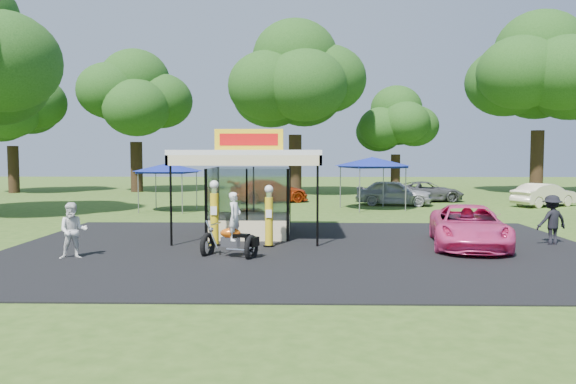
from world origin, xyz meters
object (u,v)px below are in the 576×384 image
(motorcycle, at_px, (233,232))
(bg_car_d, at_px, (427,191))
(bg_car_e, at_px, (544,195))
(kiosk_car, at_px, (255,218))
(gas_pump_right, at_px, (269,218))
(spectator_west, at_px, (73,231))
(bg_car_b, at_px, (269,191))
(gas_station_kiosk, at_px, (250,191))
(gas_pump_left, at_px, (214,215))
(tent_west, at_px, (168,168))
(tent_east, at_px, (372,162))
(bg_car_c, at_px, (394,193))
(pink_sedan, at_px, (468,227))
(spectator_east_a, at_px, (552,220))

(motorcycle, height_order, bg_car_d, motorcycle)
(bg_car_d, xyz_separation_m, bg_car_e, (6.40, -3.37, 0.03))
(bg_car_e, bearing_deg, kiosk_car, 94.17)
(gas_pump_right, xyz_separation_m, spectator_west, (-5.92, -2.24, -0.16))
(bg_car_b, bearing_deg, gas_station_kiosk, 157.52)
(gas_pump_left, xyz_separation_m, spectator_west, (-4.00, -2.43, -0.24))
(gas_station_kiosk, height_order, tent_west, gas_station_kiosk)
(motorcycle, xyz_separation_m, tent_east, (6.27, 15.29, 1.92))
(gas_pump_right, distance_m, tent_west, 13.70)
(bg_car_c, bearing_deg, gas_station_kiosk, 163.18)
(kiosk_car, distance_m, tent_east, 10.71)
(bg_car_b, bearing_deg, pink_sedan, -178.49)
(bg_car_d, xyz_separation_m, tent_east, (-4.37, -5.34, 2.07))
(gas_station_kiosk, xyz_separation_m, tent_east, (6.13, 10.69, 0.97))
(gas_station_kiosk, distance_m, tent_east, 12.36)
(motorcycle, relative_size, pink_sedan, 0.41)
(gas_station_kiosk, bearing_deg, bg_car_b, 90.34)
(bg_car_d, bearing_deg, motorcycle, 148.56)
(gas_pump_left, xyz_separation_m, kiosk_car, (1.05, 4.65, -0.63))
(spectator_west, bearing_deg, bg_car_b, 58.08)
(kiosk_car, xyz_separation_m, spectator_west, (-5.05, -7.08, 0.40))
(gas_station_kiosk, bearing_deg, motorcycle, -91.84)
(kiosk_car, xyz_separation_m, tent_east, (6.13, 8.49, 2.27))
(gas_pump_left, distance_m, motorcycle, 2.35)
(spectator_east_a, height_order, bg_car_d, spectator_east_a)
(bg_car_e, xyz_separation_m, tent_west, (-22.37, -3.23, 1.74))
(pink_sedan, distance_m, spectator_west, 13.07)
(pink_sedan, distance_m, tent_west, 17.88)
(motorcycle, bearing_deg, spectator_east_a, 31.92)
(gas_station_kiosk, xyz_separation_m, bg_car_b, (-0.09, 14.98, -1.02))
(pink_sedan, height_order, bg_car_e, pink_sedan)
(tent_west, relative_size, tent_east, 0.89)
(gas_station_kiosk, distance_m, pink_sedan, 8.23)
(gas_pump_right, distance_m, tent_east, 14.42)
(gas_station_kiosk, bearing_deg, gas_pump_right, -71.68)
(spectator_east_a, distance_m, bg_car_c, 15.47)
(pink_sedan, distance_m, tent_east, 13.39)
(kiosk_car, bearing_deg, spectator_west, 144.49)
(motorcycle, distance_m, kiosk_car, 6.82)
(gas_station_kiosk, relative_size, tent_west, 1.39)
(pink_sedan, distance_m, bg_car_d, 18.68)
(bg_car_b, relative_size, tent_east, 1.21)
(gas_pump_right, xyz_separation_m, bg_car_d, (9.63, 18.67, -0.37))
(gas_pump_left, height_order, bg_car_b, gas_pump_left)
(pink_sedan, bearing_deg, tent_west, 148.32)
(kiosk_car, distance_m, bg_car_c, 13.50)
(gas_pump_right, bearing_deg, kiosk_car, 100.21)
(bg_car_b, bearing_deg, gas_pump_right, 160.30)
(gas_pump_right, distance_m, spectator_west, 6.34)
(gas_pump_left, distance_m, tent_east, 15.05)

